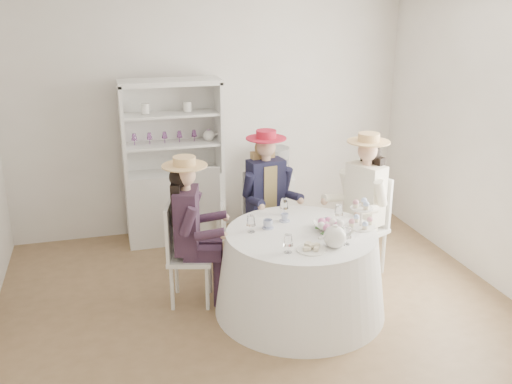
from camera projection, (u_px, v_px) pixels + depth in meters
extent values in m
plane|color=brown|center=(259.00, 308.00, 5.04)|extent=(4.50, 4.50, 0.00)
plane|color=silver|center=(211.00, 114.00, 6.42)|extent=(4.50, 0.00, 4.50)
plane|color=silver|center=(371.00, 269.00, 2.78)|extent=(4.50, 0.00, 4.50)
plane|color=silver|center=(498.00, 143.00, 5.17)|extent=(0.00, 4.50, 4.50)
cone|color=white|center=(300.00, 272.00, 4.91)|extent=(1.48, 1.48, 0.71)
cylinder|color=white|center=(301.00, 233.00, 4.79)|extent=(1.28, 1.28, 0.02)
cube|color=silver|center=(175.00, 206.00, 6.34)|extent=(1.10, 0.51, 0.79)
cube|color=silver|center=(170.00, 125.00, 6.22)|extent=(1.06, 0.15, 0.97)
cube|color=silver|center=(169.00, 82.00, 5.90)|extent=(1.10, 0.51, 0.05)
cube|color=silver|center=(122.00, 131.00, 5.93)|extent=(0.08, 0.40, 0.97)
cube|color=silver|center=(219.00, 125.00, 6.18)|extent=(0.08, 0.40, 0.97)
cube|color=silver|center=(172.00, 144.00, 6.11)|extent=(1.02, 0.46, 0.03)
cube|color=silver|center=(171.00, 114.00, 6.01)|extent=(1.02, 0.46, 0.03)
sphere|color=white|center=(209.00, 135.00, 6.19)|extent=(0.12, 0.12, 0.12)
cube|color=silver|center=(275.00, 202.00, 6.65)|extent=(0.51, 0.51, 0.66)
cylinder|color=black|center=(275.00, 161.00, 6.49)|extent=(0.42, 0.42, 0.32)
cube|color=silver|center=(191.00, 257.00, 5.02)|extent=(0.47, 0.47, 0.04)
cylinder|color=silver|center=(207.00, 288.00, 4.94)|extent=(0.03, 0.03, 0.42)
cylinder|color=silver|center=(210.00, 272.00, 5.23)|extent=(0.03, 0.03, 0.42)
cylinder|color=silver|center=(172.00, 288.00, 4.94)|extent=(0.03, 0.03, 0.42)
cylinder|color=silver|center=(176.00, 272.00, 5.23)|extent=(0.03, 0.03, 0.42)
cube|color=silver|center=(170.00, 230.00, 4.93)|extent=(0.12, 0.36, 0.48)
cube|color=black|center=(187.00, 220.00, 4.90)|extent=(0.28, 0.38, 0.56)
cube|color=black|center=(203.00, 254.00, 4.91)|extent=(0.35, 0.21, 0.11)
cylinder|color=black|center=(219.00, 283.00, 5.00)|extent=(0.10, 0.10, 0.44)
cylinder|color=black|center=(188.00, 221.00, 4.69)|extent=(0.18, 0.13, 0.26)
cube|color=black|center=(204.00, 245.00, 5.07)|extent=(0.35, 0.21, 0.11)
cylinder|color=black|center=(220.00, 274.00, 5.17)|extent=(0.10, 0.10, 0.44)
cylinder|color=black|center=(193.00, 205.00, 5.07)|extent=(0.18, 0.13, 0.26)
cylinder|color=#D8A889|center=(185.00, 187.00, 4.80)|extent=(0.09, 0.09, 0.08)
sphere|color=#D8A889|center=(185.00, 175.00, 4.77)|extent=(0.18, 0.18, 0.18)
sphere|color=black|center=(180.00, 177.00, 4.77)|extent=(0.18, 0.18, 0.18)
cube|color=black|center=(177.00, 202.00, 4.85)|extent=(0.13, 0.24, 0.36)
cylinder|color=#DDAC6B|center=(184.00, 166.00, 4.74)|extent=(0.38, 0.38, 0.01)
cylinder|color=#DDAC6B|center=(184.00, 161.00, 4.73)|extent=(0.19, 0.19, 0.08)
cube|color=silver|center=(266.00, 222.00, 5.76)|extent=(0.45, 0.45, 0.04)
cylinder|color=silver|center=(259.00, 252.00, 5.63)|extent=(0.04, 0.04, 0.43)
cylinder|color=silver|center=(287.00, 246.00, 5.76)|extent=(0.04, 0.04, 0.43)
cylinder|color=silver|center=(246.00, 240.00, 5.90)|extent=(0.04, 0.04, 0.43)
cylinder|color=silver|center=(273.00, 235.00, 6.03)|extent=(0.04, 0.04, 0.43)
cube|color=silver|center=(259.00, 192.00, 5.82)|extent=(0.37, 0.09, 0.49)
cube|color=#1A1B35|center=(266.00, 188.00, 5.65)|extent=(0.38, 0.25, 0.57)
cube|color=tan|center=(266.00, 188.00, 5.65)|extent=(0.17, 0.24, 0.49)
cube|color=#1A1B35|center=(264.00, 221.00, 5.59)|extent=(0.18, 0.35, 0.12)
cylinder|color=#1A1B35|center=(270.00, 253.00, 5.57)|extent=(0.10, 0.10, 0.45)
cylinder|color=#1A1B35|center=(249.00, 185.00, 5.52)|extent=(0.12, 0.18, 0.27)
cube|color=#1A1B35|center=(280.00, 218.00, 5.66)|extent=(0.18, 0.35, 0.12)
cylinder|color=#1A1B35|center=(286.00, 250.00, 5.64)|extent=(0.10, 0.10, 0.45)
cylinder|color=#1A1B35|center=(286.00, 180.00, 5.68)|extent=(0.12, 0.18, 0.27)
cylinder|color=#D8A889|center=(266.00, 158.00, 5.55)|extent=(0.09, 0.09, 0.08)
sphere|color=#D8A889|center=(266.00, 147.00, 5.52)|extent=(0.19, 0.19, 0.19)
sphere|color=tan|center=(264.00, 148.00, 5.56)|extent=(0.19, 0.19, 0.19)
cube|color=tan|center=(263.00, 169.00, 5.67)|extent=(0.25, 0.12, 0.37)
cylinder|color=red|center=(266.00, 138.00, 5.49)|extent=(0.39, 0.39, 0.01)
cylinder|color=red|center=(266.00, 134.00, 5.48)|extent=(0.20, 0.20, 0.08)
cube|color=silver|center=(361.00, 230.00, 5.55)|extent=(0.53, 0.53, 0.04)
cylinder|color=silver|center=(337.00, 250.00, 5.65)|extent=(0.04, 0.04, 0.44)
cylinder|color=silver|center=(362.00, 261.00, 5.42)|extent=(0.04, 0.04, 0.44)
cylinder|color=silver|center=(358.00, 242.00, 5.84)|extent=(0.04, 0.04, 0.44)
cylinder|color=silver|center=(383.00, 252.00, 5.61)|extent=(0.04, 0.04, 0.44)
cube|color=silver|center=(375.00, 200.00, 5.58)|extent=(0.18, 0.36, 0.50)
cube|color=white|center=(365.00, 194.00, 5.45)|extent=(0.33, 0.41, 0.58)
cube|color=white|center=(347.00, 223.00, 5.52)|extent=(0.36, 0.26, 0.12)
cylinder|color=white|center=(335.00, 255.00, 5.54)|extent=(0.10, 0.10, 0.46)
cylinder|color=white|center=(346.00, 182.00, 5.55)|extent=(0.20, 0.15, 0.28)
cube|color=white|center=(361.00, 228.00, 5.39)|extent=(0.36, 0.26, 0.12)
cylinder|color=white|center=(349.00, 261.00, 5.40)|extent=(0.10, 0.10, 0.46)
cylinder|color=white|center=(380.00, 193.00, 5.25)|extent=(0.20, 0.15, 0.28)
cylinder|color=#D8A889|center=(367.00, 162.00, 5.34)|extent=(0.09, 0.09, 0.08)
sphere|color=#D8A889|center=(368.00, 151.00, 5.31)|extent=(0.19, 0.19, 0.19)
sphere|color=black|center=(371.00, 152.00, 5.34)|extent=(0.19, 0.19, 0.19)
cube|color=black|center=(372.00, 175.00, 5.44)|extent=(0.17, 0.25, 0.38)
cylinder|color=#DDAC6B|center=(369.00, 142.00, 5.28)|extent=(0.40, 0.40, 0.01)
cylinder|color=#DDAC6B|center=(369.00, 137.00, 5.27)|extent=(0.20, 0.20, 0.08)
cube|color=silver|center=(204.00, 209.00, 6.08)|extent=(0.50, 0.50, 0.04)
cylinder|color=silver|center=(221.00, 224.00, 6.30)|extent=(0.04, 0.04, 0.44)
cylinder|color=silver|center=(192.00, 224.00, 6.31)|extent=(0.04, 0.04, 0.44)
cylinder|color=silver|center=(218.00, 235.00, 6.00)|extent=(0.04, 0.04, 0.44)
cylinder|color=silver|center=(188.00, 235.00, 6.01)|extent=(0.04, 0.04, 0.44)
cube|color=silver|center=(201.00, 191.00, 5.82)|extent=(0.38, 0.14, 0.50)
imported|color=white|center=(268.00, 225.00, 4.85)|extent=(0.09, 0.09, 0.07)
imported|color=white|center=(285.00, 218.00, 5.00)|extent=(0.08, 0.08, 0.06)
imported|color=white|center=(328.00, 223.00, 4.90)|extent=(0.09, 0.09, 0.06)
imported|color=white|center=(326.00, 226.00, 4.83)|extent=(0.26, 0.26, 0.06)
sphere|color=pink|center=(336.00, 225.00, 4.72)|extent=(0.06, 0.06, 0.06)
sphere|color=white|center=(333.00, 224.00, 4.75)|extent=(0.06, 0.06, 0.06)
sphere|color=pink|center=(329.00, 223.00, 4.76)|extent=(0.06, 0.06, 0.06)
sphere|color=white|center=(325.00, 224.00, 4.75)|extent=(0.06, 0.06, 0.06)
sphere|color=pink|center=(323.00, 225.00, 4.72)|extent=(0.06, 0.06, 0.06)
sphere|color=white|center=(323.00, 226.00, 4.69)|extent=(0.06, 0.06, 0.06)
sphere|color=pink|center=(326.00, 228.00, 4.67)|extent=(0.06, 0.06, 0.06)
sphere|color=white|center=(330.00, 228.00, 4.66)|extent=(0.06, 0.06, 0.06)
sphere|color=pink|center=(334.00, 228.00, 4.66)|extent=(0.06, 0.06, 0.06)
sphere|color=white|center=(336.00, 226.00, 4.69)|extent=(0.06, 0.06, 0.06)
sphere|color=white|center=(335.00, 237.00, 4.49)|extent=(0.18, 0.18, 0.18)
cylinder|color=white|center=(348.00, 234.00, 4.51)|extent=(0.11, 0.03, 0.09)
cylinder|color=white|center=(336.00, 226.00, 4.46)|extent=(0.04, 0.04, 0.02)
cylinder|color=white|center=(311.00, 250.00, 4.44)|extent=(0.23, 0.23, 0.01)
cube|color=beige|center=(307.00, 249.00, 4.41)|extent=(0.05, 0.04, 0.03)
cube|color=beige|center=(311.00, 246.00, 4.43)|extent=(0.06, 0.05, 0.03)
cube|color=beige|center=(316.00, 245.00, 4.46)|extent=(0.07, 0.06, 0.03)
cube|color=beige|center=(308.00, 244.00, 4.46)|extent=(0.06, 0.06, 0.03)
cube|color=beige|center=(316.00, 249.00, 4.41)|extent=(0.06, 0.07, 0.03)
cylinder|color=white|center=(361.00, 226.00, 4.89)|extent=(0.26, 0.26, 0.01)
cylinder|color=white|center=(361.00, 218.00, 4.86)|extent=(0.02, 0.02, 0.17)
cylinder|color=white|center=(362.00, 208.00, 4.84)|extent=(0.19, 0.19, 0.01)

